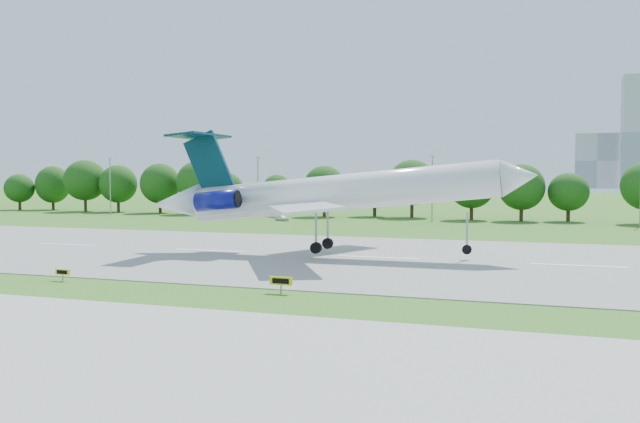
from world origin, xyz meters
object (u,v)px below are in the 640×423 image
(taxi_sign_left, at_px, (63,272))
(service_vehicle_a, at_px, (275,215))
(service_vehicle_b, at_px, (282,218))
(airliner, at_px, (323,193))

(taxi_sign_left, relative_size, service_vehicle_a, 0.43)
(taxi_sign_left, height_order, service_vehicle_b, service_vehicle_b)
(airliner, distance_m, service_vehicle_b, 57.94)
(airliner, bearing_deg, service_vehicle_b, 112.84)
(taxi_sign_left, bearing_deg, service_vehicle_b, 101.03)
(airliner, xyz_separation_m, taxi_sign_left, (-14.63, -24.11, -6.18))
(taxi_sign_left, bearing_deg, service_vehicle_a, 103.50)
(service_vehicle_a, height_order, service_vehicle_b, service_vehicle_b)
(airliner, bearing_deg, taxi_sign_left, -125.53)
(taxi_sign_left, xyz_separation_m, service_vehicle_b, (-11.62, 75.38, -0.18))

